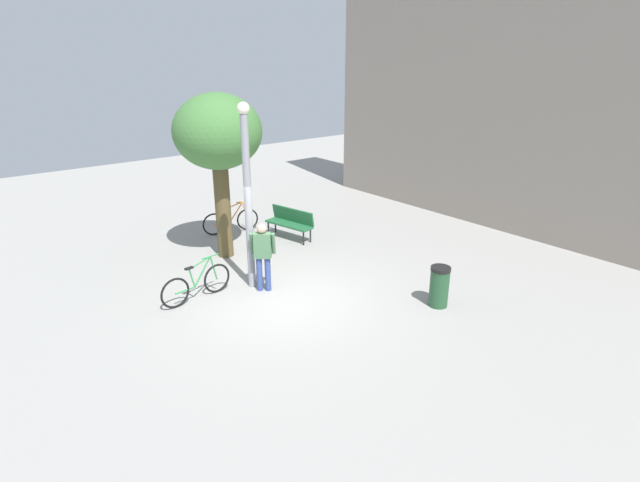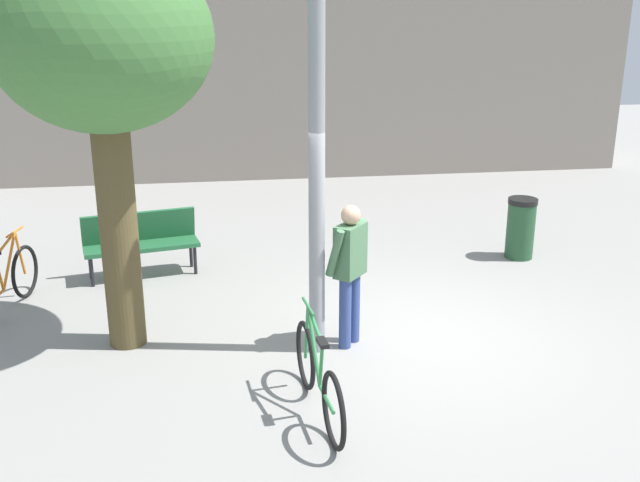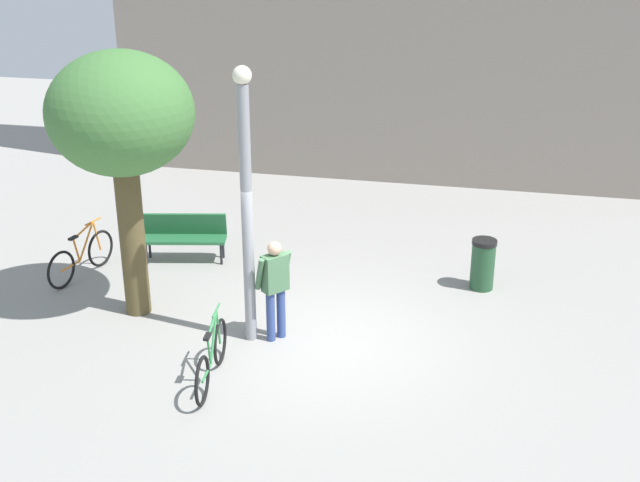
% 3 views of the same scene
% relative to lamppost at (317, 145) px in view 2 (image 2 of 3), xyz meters
% --- Properties ---
extents(ground_plane, '(36.00, 36.00, 0.00)m').
position_rel_lamppost_xyz_m(ground_plane, '(1.11, 0.18, -2.36)').
color(ground_plane, gray).
extents(lamppost, '(0.28, 0.28, 4.36)m').
position_rel_lamppost_xyz_m(lamppost, '(0.00, 0.00, 0.00)').
color(lamppost, gray).
rests_on(lamppost, ground_plane).
extents(person_by_lamppost, '(0.56, 0.60, 1.67)m').
position_rel_lamppost_xyz_m(person_by_lamppost, '(0.39, 0.09, -1.40)').
color(person_by_lamppost, '#334784').
rests_on(person_by_lamppost, ground_plane).
extents(park_bench, '(1.66, 0.79, 0.92)m').
position_rel_lamppost_xyz_m(park_bench, '(-2.16, 2.75, -1.82)').
color(park_bench, '#236038').
rests_on(park_bench, ground_plane).
extents(plaza_tree, '(2.30, 2.30, 4.42)m').
position_rel_lamppost_xyz_m(plaza_tree, '(-2.15, 0.49, 0.99)').
color(plaza_tree, brown).
rests_on(plaza_tree, ground_plane).
extents(bicycle_green, '(0.24, 1.81, 0.97)m').
position_rel_lamppost_xyz_m(bicycle_green, '(-0.18, -1.36, -1.98)').
color(bicycle_green, black).
rests_on(bicycle_green, ground_plane).
extents(bicycle_orange, '(0.44, 1.78, 0.97)m').
position_rel_lamppost_xyz_m(bicycle_orange, '(-3.75, 1.59, -1.98)').
color(bicycle_orange, black).
rests_on(bicycle_orange, ground_plane).
extents(trash_bin, '(0.44, 0.44, 0.94)m').
position_rel_lamppost_xyz_m(trash_bin, '(3.52, 2.68, -1.89)').
color(trash_bin, '#234C2D').
rests_on(trash_bin, ground_plane).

